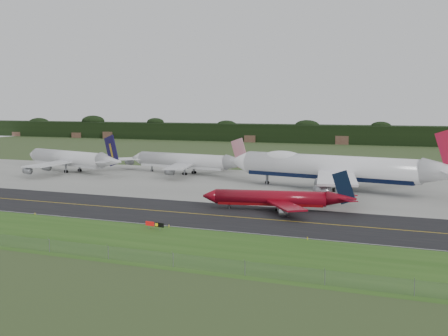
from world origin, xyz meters
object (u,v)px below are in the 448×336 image
jet_red_737 (279,199)px  jet_star_tail (189,162)px  taxiway_sign (155,224)px  jet_navy_gold (72,159)px  jet_ba_747 (337,168)px

jet_red_737 → jet_star_tail: jet_star_tail is taller
jet_red_737 → taxiway_sign: jet_red_737 is taller
jet_red_737 → jet_navy_gold: 110.21m
jet_red_737 → taxiway_sign: bearing=-114.6°
jet_ba_747 → taxiway_sign: (-19.03, -72.79, -5.49)m
jet_red_737 → jet_star_tail: bearing=132.6°
jet_star_tail → taxiway_sign: size_ratio=11.41×
jet_red_737 → jet_star_tail: 81.87m
jet_navy_gold → taxiway_sign: (83.72, -81.75, -3.77)m
jet_red_737 → jet_navy_gold: jet_navy_gold is taller
jet_navy_gold → taxiway_sign: size_ratio=12.18×
jet_ba_747 → jet_star_tail: bearing=161.3°
jet_star_tail → taxiway_sign: bearing=-66.5°
jet_ba_747 → jet_star_tail: 62.86m
taxiway_sign → jet_navy_gold: bearing=135.7°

